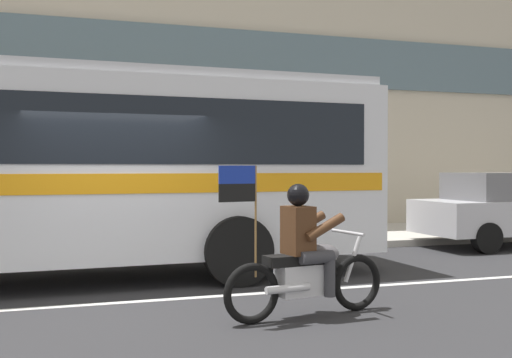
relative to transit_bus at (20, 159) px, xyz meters
The scene contains 6 objects.
ground_plane 2.59m from the transit_bus, 41.99° to the right, with size 60.00×60.00×0.00m, color #2B2B2D.
sidewalk_curb 4.50m from the transit_bus, 71.25° to the left, with size 28.00×3.80×0.15m, color #B7B2A8.
lane_center_stripe 2.92m from the transit_bus, 53.52° to the right, with size 26.60×0.14×0.01m, color silver.
transit_bus is the anchor object (origin of this frame).
motorcycle_with_rider 4.77m from the transit_bus, 44.67° to the right, with size 2.17×0.72×1.78m.
parked_sedan_curbside 10.22m from the transit_bus, ahead, with size 4.23×1.90×1.64m.
Camera 1 is at (-0.80, -8.70, 1.75)m, focal length 43.28 mm.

